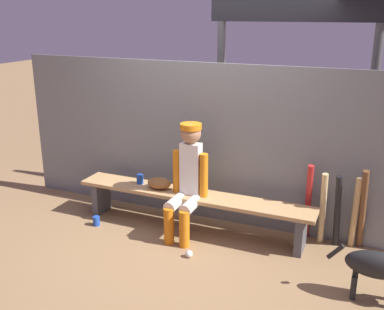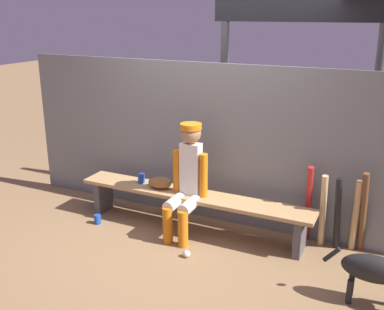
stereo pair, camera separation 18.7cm
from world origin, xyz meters
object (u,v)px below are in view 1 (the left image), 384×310
object	(u,v)px
baseball_glove	(159,183)
cup_on_bench	(140,179)
cup_on_ground	(96,221)
scoreboard	(302,17)
bat_aluminum_red	(308,202)
bat_wood_natural	(323,209)
dugout_bench	(192,201)
player_seated	(187,178)
baseball	(189,254)
bat_wood_tan	(355,213)
bat_wood_dark	(363,210)
dog	(384,267)
bat_aluminum_black	(337,211)

from	to	relation	value
baseball_glove	cup_on_bench	xyz separation A→B (m)	(-0.27, 0.04, -0.01)
cup_on_ground	scoreboard	distance (m)	3.30
bat_aluminum_red	bat_wood_natural	bearing A→B (deg)	-14.29
dugout_bench	player_seated	distance (m)	0.33
scoreboard	baseball_glove	bearing A→B (deg)	-140.14
baseball_glove	baseball	xyz separation A→B (m)	(0.62, -0.57, -0.47)
dugout_bench	bat_wood_tan	size ratio (longest dim) A/B	3.41
bat_wood_dark	scoreboard	world-z (taller)	scoreboard
baseball	cup_on_ground	world-z (taller)	cup_on_ground
bat_aluminum_red	bat_wood_natural	distance (m)	0.17
cup_on_bench	scoreboard	xyz separation A→B (m)	(1.56, 1.03, 1.81)
baseball_glove	dog	world-z (taller)	baseball_glove
dugout_bench	cup_on_bench	xyz separation A→B (m)	(-0.68, 0.04, 0.15)
baseball_glove	bat_wood_dark	world-z (taller)	bat_wood_dark
player_seated	bat_aluminum_black	world-z (taller)	player_seated
baseball	dog	bearing A→B (deg)	-0.56
bat_wood_natural	dog	size ratio (longest dim) A/B	0.96
bat_aluminum_black	player_seated	bearing A→B (deg)	-167.80
player_seated	bat_wood_tan	bearing A→B (deg)	12.53
cup_on_bench	scoreboard	size ratio (longest dim) A/B	0.03
baseball	scoreboard	world-z (taller)	scoreboard
bat_wood_natural	bat_wood_tan	distance (m)	0.32
bat_wood_dark	dog	bearing A→B (deg)	-74.69
bat_aluminum_red	cup_on_ground	xyz separation A→B (m)	(-2.29, -0.63, -0.38)
dugout_bench	cup_on_bench	size ratio (longest dim) A/B	24.81
bat_aluminum_red	cup_on_bench	size ratio (longest dim) A/B	7.97
dog	cup_on_ground	bearing A→B (deg)	175.46
bat_aluminum_black	bat_wood_dark	distance (m)	0.25
baseball_glove	baseball	world-z (taller)	baseball_glove
bat_wood_natural	bat_wood_dark	size ratio (longest dim) A/B	0.89
bat_wood_tan	cup_on_ground	bearing A→B (deg)	-167.42
bat_aluminum_black	scoreboard	size ratio (longest dim) A/B	0.25
bat_wood_natural	bat_aluminum_black	size ratio (longest dim) A/B	0.99
baseball_glove	bat_wood_tan	world-z (taller)	bat_wood_tan
dugout_bench	bat_wood_tan	distance (m)	1.72
bat_wood_tan	bat_aluminum_black	bearing A→B (deg)	-164.51
bat_wood_tan	scoreboard	xyz separation A→B (m)	(-0.82, 0.80, 1.91)
bat_aluminum_black	bat_wood_tan	size ratio (longest dim) A/B	1.02
cup_on_bench	dog	bearing A→B (deg)	-13.11
bat_wood_natural	cup_on_ground	world-z (taller)	bat_wood_natural
baseball_glove	bat_wood_tan	size ratio (longest dim) A/B	0.35
bat_aluminum_black	dog	distance (m)	0.94
bat_wood_dark	cup_on_bench	xyz separation A→B (m)	(-2.45, -0.24, 0.05)
bat_wood_dark	dog	distance (m)	0.90
scoreboard	dugout_bench	bearing A→B (deg)	-129.28
bat_aluminum_black	cup_on_ground	distance (m)	2.68
baseball	cup_on_bench	xyz separation A→B (m)	(-0.89, 0.61, 0.46)
bat_aluminum_black	baseball	world-z (taller)	bat_aluminum_black
bat_aluminum_red	scoreboard	world-z (taller)	scoreboard
bat_wood_tan	scoreboard	bearing A→B (deg)	135.72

